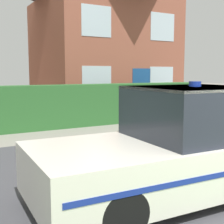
# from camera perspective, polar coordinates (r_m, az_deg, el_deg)

# --- Properties ---
(road_strip) EXTENTS (28.00, 5.91, 0.01)m
(road_strip) POSITION_cam_1_polar(r_m,az_deg,el_deg) (6.65, 5.74, -9.43)
(road_strip) COLOR #424247
(road_strip) RESTS_ON ground
(garden_hedge) EXTENTS (12.98, 0.75, 1.49)m
(garden_hedge) POSITION_cam_1_polar(r_m,az_deg,el_deg) (10.79, -12.26, 0.86)
(garden_hedge) COLOR #2D662D
(garden_hedge) RESTS_ON ground
(police_car) EXTENTS (4.55, 2.02, 1.76)m
(police_car) POSITION_cam_1_polar(r_m,az_deg,el_deg) (5.01, 12.43, -6.26)
(police_car) COLOR black
(police_car) RESTS_ON road_strip
(house_right) EXTENTS (6.73, 5.88, 7.91)m
(house_right) POSITION_cam_1_polar(r_m,az_deg,el_deg) (16.96, -1.76, 14.43)
(house_right) COLOR #93513D
(house_right) RESTS_ON ground
(wheelie_bin) EXTENTS (0.70, 0.71, 1.03)m
(wheelie_bin) POSITION_cam_1_polar(r_m,az_deg,el_deg) (11.57, 10.07, 0.22)
(wheelie_bin) COLOR black
(wheelie_bin) RESTS_ON ground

